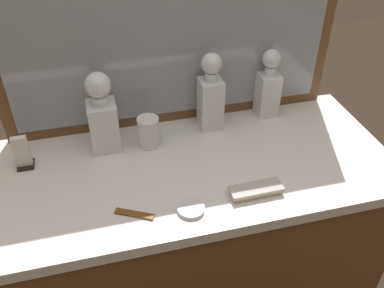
# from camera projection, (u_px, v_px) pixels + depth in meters

# --- Properties ---
(dresser) EXTENTS (1.28, 0.57, 0.89)m
(dresser) POSITION_uv_depth(u_px,v_px,m) (192.00, 255.00, 1.58)
(dresser) COLOR brown
(dresser) RESTS_ON ground_plane
(dresser_mirror) EXTENTS (1.13, 0.03, 0.71)m
(dresser_mirror) POSITION_uv_depth(u_px,v_px,m) (171.00, 25.00, 1.31)
(dresser_mirror) COLOR brown
(dresser_mirror) RESTS_ON dresser
(crystal_decanter_center) EXTENTS (0.07, 0.07, 0.25)m
(crystal_decanter_center) POSITION_uv_depth(u_px,v_px,m) (268.00, 89.00, 1.49)
(crystal_decanter_center) COLOR white
(crystal_decanter_center) RESTS_ON dresser
(crystal_decanter_left) EXTENTS (0.08, 0.08, 0.28)m
(crystal_decanter_left) POSITION_uv_depth(u_px,v_px,m) (210.00, 99.00, 1.42)
(crystal_decanter_left) COLOR white
(crystal_decanter_left) RESTS_ON dresser
(crystal_decanter_right) EXTENTS (0.09, 0.09, 0.27)m
(crystal_decanter_right) POSITION_uv_depth(u_px,v_px,m) (103.00, 119.00, 1.32)
(crystal_decanter_right) COLOR white
(crystal_decanter_right) RESTS_ON dresser
(crystal_tumbler_left) EXTENTS (0.07, 0.07, 0.10)m
(crystal_tumbler_left) POSITION_uv_depth(u_px,v_px,m) (149.00, 133.00, 1.37)
(crystal_tumbler_left) COLOR white
(crystal_tumbler_left) RESTS_ON dresser
(silver_brush_center) EXTENTS (0.16, 0.06, 0.02)m
(silver_brush_center) POSITION_uv_depth(u_px,v_px,m) (256.00, 190.00, 1.20)
(silver_brush_center) COLOR #B7A88C
(silver_brush_center) RESTS_ON dresser
(porcelain_dish) EXTENTS (0.08, 0.08, 0.01)m
(porcelain_dish) POSITION_uv_depth(u_px,v_px,m) (191.00, 209.00, 1.15)
(porcelain_dish) COLOR silver
(porcelain_dish) RESTS_ON dresser
(tortoiseshell_comb) EXTENTS (0.11, 0.07, 0.01)m
(tortoiseshell_comb) POSITION_uv_depth(u_px,v_px,m) (134.00, 214.00, 1.14)
(tortoiseshell_comb) COLOR brown
(tortoiseshell_comb) RESTS_ON dresser
(napkin_holder) EXTENTS (0.05, 0.05, 0.11)m
(napkin_holder) POSITION_uv_depth(u_px,v_px,m) (23.00, 154.00, 1.28)
(napkin_holder) COLOR black
(napkin_holder) RESTS_ON dresser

